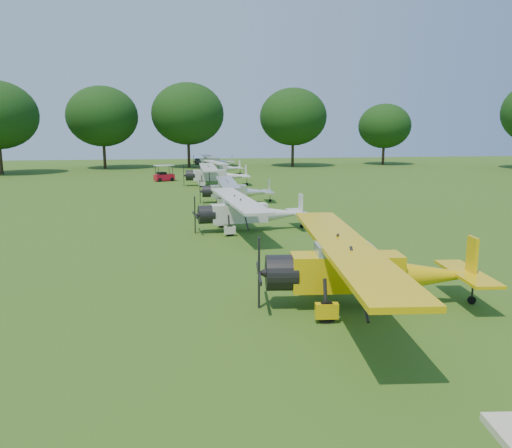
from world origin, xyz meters
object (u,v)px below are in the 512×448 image
at_px(aircraft_2, 364,266).
at_px(golf_cart, 164,176).
at_px(aircraft_3, 248,210).
at_px(aircraft_4, 234,189).
at_px(aircraft_6, 219,166).
at_px(aircraft_7, 213,160).
at_px(aircraft_5, 214,173).

bearing_deg(aircraft_2, golf_cart, 106.19).
distance_m(aircraft_2, aircraft_3, 13.21).
bearing_deg(aircraft_4, aircraft_6, 89.13).
xyz_separation_m(aircraft_4, aircraft_7, (1.07, 37.35, 0.07)).
height_order(aircraft_2, aircraft_5, aircraft_2).
relative_size(aircraft_4, aircraft_6, 1.02).
relative_size(aircraft_5, golf_cart, 4.58).
bearing_deg(aircraft_7, golf_cart, -114.21).
distance_m(aircraft_4, aircraft_5, 12.74).
xyz_separation_m(aircraft_6, golf_cart, (-7.01, -7.42, -0.46)).
bearing_deg(aircraft_2, aircraft_7, 96.75).
bearing_deg(aircraft_3, golf_cart, 95.81).
bearing_deg(aircraft_2, aircraft_6, 96.83).
height_order(aircraft_4, aircraft_6, aircraft_4).
height_order(aircraft_5, aircraft_7, aircraft_5).
bearing_deg(golf_cart, aircraft_3, -100.78).
distance_m(aircraft_6, aircraft_7, 11.69).
bearing_deg(aircraft_6, aircraft_2, -99.16).
xyz_separation_m(aircraft_6, aircraft_7, (0.01, 11.69, 0.10)).
distance_m(aircraft_2, aircraft_4, 24.61).
bearing_deg(aircraft_6, aircraft_4, -101.93).
distance_m(aircraft_2, aircraft_5, 37.34).
xyz_separation_m(aircraft_5, aircraft_6, (1.65, 12.93, -0.21)).
relative_size(aircraft_2, aircraft_4, 1.28).
bearing_deg(aircraft_6, golf_cart, -142.95).
xyz_separation_m(aircraft_2, aircraft_4, (-1.41, 24.57, -0.29)).
distance_m(aircraft_4, golf_cart, 19.19).
bearing_deg(aircraft_2, aircraft_3, 104.95).
bearing_deg(aircraft_4, golf_cart, 109.56).
bearing_deg(aircraft_4, aircraft_3, -91.22).
bearing_deg(golf_cart, aircraft_6, 25.53).
bearing_deg(aircraft_7, aircraft_4, -95.68).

